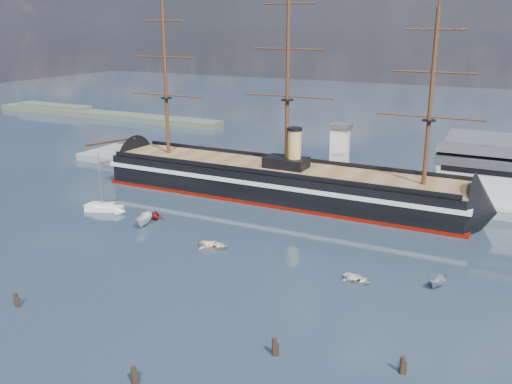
% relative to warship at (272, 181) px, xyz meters
% --- Properties ---
extents(ground, '(600.00, 600.00, 0.00)m').
position_rel_warship_xyz_m(ground, '(9.39, -20.00, -4.04)').
color(ground, '#242D38').
rests_on(ground, ground).
extents(quay, '(180.00, 18.00, 2.00)m').
position_rel_warship_xyz_m(quay, '(19.39, 16.00, -4.04)').
color(quay, slate).
rests_on(quay, ground).
extents(quay_tower, '(5.00, 5.00, 15.00)m').
position_rel_warship_xyz_m(quay_tower, '(12.39, 13.00, 5.72)').
color(quay_tower, silver).
rests_on(quay_tower, ground).
extents(shoreline, '(120.00, 10.00, 4.00)m').
position_rel_warship_xyz_m(shoreline, '(-129.84, 75.00, -2.59)').
color(shoreline, '#3F4C38').
rests_on(shoreline, ground).
extents(warship, '(112.89, 16.42, 53.94)m').
position_rel_warship_xyz_m(warship, '(0.00, 0.00, 0.00)').
color(warship, black).
rests_on(warship, ground).
extents(sailboat, '(8.76, 5.50, 13.52)m').
position_rel_warship_xyz_m(sailboat, '(-28.81, -27.15, -3.18)').
color(sailboat, silver).
rests_on(sailboat, ground).
extents(motorboat_a, '(7.81, 4.81, 2.93)m').
position_rel_warship_xyz_m(motorboat_a, '(-14.66, -30.82, -4.04)').
color(motorboat_a, silver).
rests_on(motorboat_a, ground).
extents(motorboat_b, '(1.74, 3.79, 1.72)m').
position_rel_warship_xyz_m(motorboat_b, '(4.71, -34.76, -4.04)').
color(motorboat_b, '#F8E3C9').
rests_on(motorboat_b, ground).
extents(motorboat_c, '(5.66, 3.40, 2.13)m').
position_rel_warship_xyz_m(motorboat_c, '(45.29, -32.23, -4.04)').
color(motorboat_c, gray).
rests_on(motorboat_c, ground).
extents(motorboat_d, '(6.50, 6.34, 2.32)m').
position_rel_warship_xyz_m(motorboat_d, '(-15.02, -26.46, -4.04)').
color(motorboat_d, maroon).
rests_on(motorboat_d, ground).
extents(motorboat_e, '(2.32, 3.56, 1.54)m').
position_rel_warship_xyz_m(motorboat_e, '(33.26, -36.43, -4.04)').
color(motorboat_e, silver).
rests_on(motorboat_e, ground).
extents(piling_near_left, '(0.64, 0.64, 2.91)m').
position_rel_warship_xyz_m(piling_near_left, '(-9.30, -68.05, -4.04)').
color(piling_near_left, black).
rests_on(piling_near_left, ground).
extents(piling_near_mid, '(0.64, 0.64, 2.95)m').
position_rel_warship_xyz_m(piling_near_mid, '(18.43, -74.98, -4.04)').
color(piling_near_mid, black).
rests_on(piling_near_mid, ground).
extents(piling_near_right, '(0.64, 0.64, 3.17)m').
position_rel_warship_xyz_m(piling_near_right, '(30.45, -62.04, -4.04)').
color(piling_near_right, black).
rests_on(piling_near_right, ground).
extents(piling_far_right, '(0.64, 0.64, 2.96)m').
position_rel_warship_xyz_m(piling_far_right, '(45.81, -58.45, -4.04)').
color(piling_far_right, black).
rests_on(piling_far_right, ground).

